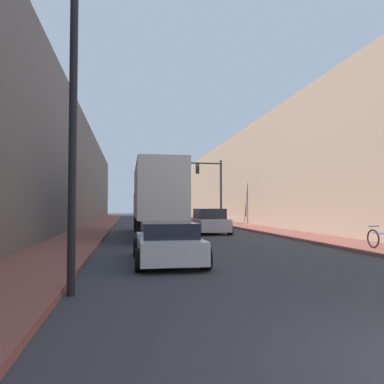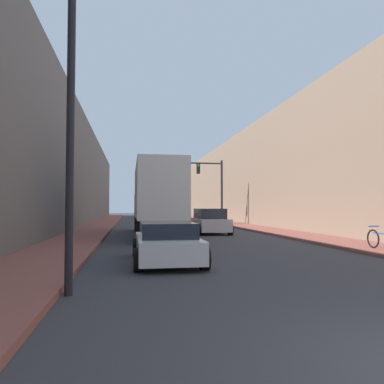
{
  "view_description": "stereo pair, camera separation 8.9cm",
  "coord_description": "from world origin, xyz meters",
  "px_view_note": "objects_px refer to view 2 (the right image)",
  "views": [
    {
      "loc": [
        -3.63,
        -3.01,
        1.74
      ],
      "look_at": [
        -0.61,
        14.7,
        2.45
      ],
      "focal_mm": 35.0,
      "sensor_mm": 36.0,
      "label": 1
    },
    {
      "loc": [
        -3.55,
        -3.02,
        1.74
      ],
      "look_at": [
        -0.61,
        14.7,
        2.45
      ],
      "focal_mm": 35.0,
      "sensor_mm": 36.0,
      "label": 2
    }
  ],
  "objects_px": {
    "suv_car": "(209,222)",
    "traffic_signal_gantry": "(204,180)",
    "street_lamp": "(71,68)",
    "semi_truck": "(156,197)",
    "sedan_car": "(166,243)",
    "parked_bicycle": "(383,239)"
  },
  "relations": [
    {
      "from": "parked_bicycle",
      "to": "semi_truck",
      "type": "bearing_deg",
      "value": 127.65
    },
    {
      "from": "semi_truck",
      "to": "street_lamp",
      "type": "distance_m",
      "value": 15.24
    },
    {
      "from": "suv_car",
      "to": "semi_truck",
      "type": "bearing_deg",
      "value": -156.85
    },
    {
      "from": "sedan_car",
      "to": "traffic_signal_gantry",
      "type": "relative_size",
      "value": 0.66
    },
    {
      "from": "suv_car",
      "to": "traffic_signal_gantry",
      "type": "relative_size",
      "value": 0.74
    },
    {
      "from": "semi_truck",
      "to": "traffic_signal_gantry",
      "type": "bearing_deg",
      "value": 64.43
    },
    {
      "from": "semi_truck",
      "to": "traffic_signal_gantry",
      "type": "height_order",
      "value": "traffic_signal_gantry"
    },
    {
      "from": "traffic_signal_gantry",
      "to": "street_lamp",
      "type": "distance_m",
      "value": 26.74
    },
    {
      "from": "semi_truck",
      "to": "traffic_signal_gantry",
      "type": "relative_size",
      "value": 1.79
    },
    {
      "from": "semi_truck",
      "to": "parked_bicycle",
      "type": "bearing_deg",
      "value": -52.35
    },
    {
      "from": "semi_truck",
      "to": "parked_bicycle",
      "type": "height_order",
      "value": "semi_truck"
    },
    {
      "from": "sedan_car",
      "to": "parked_bicycle",
      "type": "bearing_deg",
      "value": 5.86
    },
    {
      "from": "parked_bicycle",
      "to": "traffic_signal_gantry",
      "type": "bearing_deg",
      "value": 97.09
    },
    {
      "from": "semi_truck",
      "to": "parked_bicycle",
      "type": "xyz_separation_m",
      "value": [
        7.71,
        -9.99,
        -1.77
      ]
    },
    {
      "from": "parked_bicycle",
      "to": "street_lamp",
      "type": "bearing_deg",
      "value": -155.04
    },
    {
      "from": "parked_bicycle",
      "to": "sedan_car",
      "type": "bearing_deg",
      "value": -174.14
    },
    {
      "from": "semi_truck",
      "to": "street_lamp",
      "type": "bearing_deg",
      "value": -100.33
    },
    {
      "from": "sedan_car",
      "to": "suv_car",
      "type": "distance_m",
      "value": 13.0
    },
    {
      "from": "sedan_car",
      "to": "street_lamp",
      "type": "relative_size",
      "value": 0.62
    },
    {
      "from": "semi_truck",
      "to": "suv_car",
      "type": "distance_m",
      "value": 4.21
    },
    {
      "from": "sedan_car",
      "to": "suv_car",
      "type": "height_order",
      "value": "suv_car"
    },
    {
      "from": "suv_car",
      "to": "parked_bicycle",
      "type": "bearing_deg",
      "value": -70.42
    }
  ]
}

